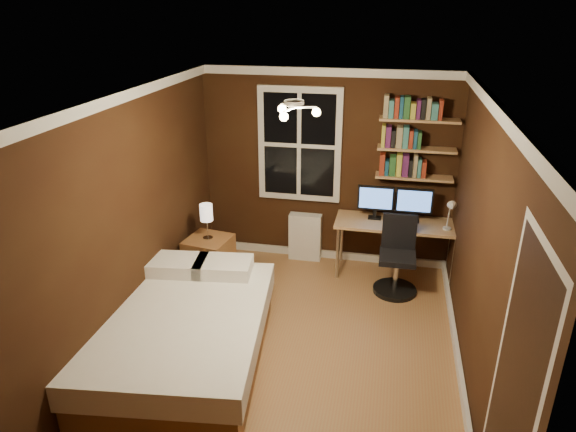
% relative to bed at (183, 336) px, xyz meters
% --- Properties ---
extents(floor, '(4.20, 4.20, 0.00)m').
position_rel_bed_xyz_m(floor, '(1.00, 0.38, -0.30)').
color(floor, '#935F3A').
rests_on(floor, ground).
extents(wall_back, '(3.20, 0.04, 2.50)m').
position_rel_bed_xyz_m(wall_back, '(1.00, 2.48, 0.95)').
color(wall_back, black).
rests_on(wall_back, ground).
extents(wall_left, '(0.04, 4.20, 2.50)m').
position_rel_bed_xyz_m(wall_left, '(-0.60, 0.38, 0.95)').
color(wall_left, black).
rests_on(wall_left, ground).
extents(wall_right, '(0.04, 4.20, 2.50)m').
position_rel_bed_xyz_m(wall_right, '(2.60, 0.38, 0.95)').
color(wall_right, black).
rests_on(wall_right, ground).
extents(ceiling, '(3.20, 4.20, 0.02)m').
position_rel_bed_xyz_m(ceiling, '(1.00, 0.38, 2.20)').
color(ceiling, white).
rests_on(ceiling, wall_back).
extents(window, '(1.06, 0.06, 1.46)m').
position_rel_bed_xyz_m(window, '(0.65, 2.45, 1.25)').
color(window, silver).
rests_on(window, wall_back).
extents(door, '(0.03, 0.82, 2.05)m').
position_rel_bed_xyz_m(door, '(2.59, -1.17, 0.72)').
color(door, black).
rests_on(door, ground).
extents(ceiling_fixture, '(0.44, 0.44, 0.18)m').
position_rel_bed_xyz_m(ceiling_fixture, '(1.00, 0.28, 2.10)').
color(ceiling_fixture, beige).
rests_on(ceiling_fixture, ceiling).
extents(bookshelf_lower, '(0.92, 0.22, 0.03)m').
position_rel_bed_xyz_m(bookshelf_lower, '(2.08, 2.36, 0.95)').
color(bookshelf_lower, '#A57650').
rests_on(bookshelf_lower, wall_back).
extents(books_row_lower, '(0.54, 0.16, 0.23)m').
position_rel_bed_xyz_m(books_row_lower, '(2.08, 2.36, 1.08)').
color(books_row_lower, maroon).
rests_on(books_row_lower, bookshelf_lower).
extents(bookshelf_middle, '(0.92, 0.22, 0.03)m').
position_rel_bed_xyz_m(bookshelf_middle, '(2.08, 2.36, 1.30)').
color(bookshelf_middle, '#A57650').
rests_on(bookshelf_middle, wall_back).
extents(books_row_middle, '(0.48, 0.16, 0.23)m').
position_rel_bed_xyz_m(books_row_middle, '(2.08, 2.36, 1.43)').
color(books_row_middle, navy).
rests_on(books_row_middle, bookshelf_middle).
extents(bookshelf_upper, '(0.92, 0.22, 0.03)m').
position_rel_bed_xyz_m(bookshelf_upper, '(2.08, 2.36, 1.65)').
color(bookshelf_upper, '#A57650').
rests_on(bookshelf_upper, wall_back).
extents(books_row_upper, '(0.66, 0.16, 0.23)m').
position_rel_bed_xyz_m(books_row_upper, '(2.08, 2.36, 1.78)').
color(books_row_upper, '#265A2B').
rests_on(books_row_upper, bookshelf_upper).
extents(bed, '(1.74, 2.25, 0.71)m').
position_rel_bed_xyz_m(bed, '(0.00, 0.00, 0.00)').
color(bed, brown).
rests_on(bed, ground).
extents(nightstand, '(0.56, 0.56, 0.61)m').
position_rel_bed_xyz_m(nightstand, '(-0.27, 1.47, 0.00)').
color(nightstand, brown).
rests_on(nightstand, ground).
extents(bedside_lamp, '(0.15, 0.15, 0.43)m').
position_rel_bed_xyz_m(bedside_lamp, '(-0.27, 1.47, 0.53)').
color(bedside_lamp, white).
rests_on(bedside_lamp, nightstand).
extents(radiator, '(0.43, 0.15, 0.64)m').
position_rel_bed_xyz_m(radiator, '(0.76, 2.37, 0.02)').
color(radiator, silver).
rests_on(radiator, ground).
extents(desk, '(1.50, 0.56, 0.71)m').
position_rel_bed_xyz_m(desk, '(1.93, 2.18, 0.35)').
color(desk, '#A57650').
rests_on(desk, ground).
extents(monitor_left, '(0.45, 0.12, 0.43)m').
position_rel_bed_xyz_m(monitor_left, '(1.65, 2.26, 0.62)').
color(monitor_left, black).
rests_on(monitor_left, desk).
extents(monitor_right, '(0.45, 0.12, 0.43)m').
position_rel_bed_xyz_m(monitor_right, '(2.11, 2.26, 0.62)').
color(monitor_right, black).
rests_on(monitor_right, desk).
extents(desk_lamp, '(0.14, 0.32, 0.44)m').
position_rel_bed_xyz_m(desk_lamp, '(2.51, 2.01, 0.63)').
color(desk_lamp, silver).
rests_on(desk_lamp, desk).
extents(office_chair, '(0.51, 0.51, 0.93)m').
position_rel_bed_xyz_m(office_chair, '(1.96, 1.78, 0.04)').
color(office_chair, black).
rests_on(office_chair, ground).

